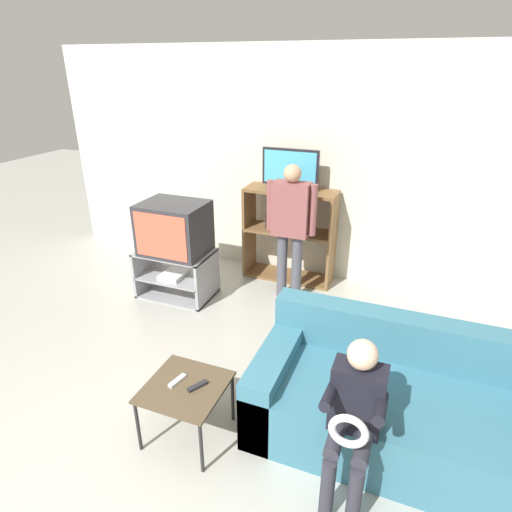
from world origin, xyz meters
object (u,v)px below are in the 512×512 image
at_px(tv_stand, 176,273).
at_px(media_shelf, 289,234).
at_px(television_flat, 290,170).
at_px(remote_control_black, 197,386).
at_px(remote_control_white, 177,381).
at_px(couch, 399,406).
at_px(television_main, 174,228).
at_px(snack_table, 185,391).
at_px(person_seated_child, 354,412).
at_px(person_standing_adult, 291,221).

distance_m(tv_stand, media_shelf, 1.38).
relative_size(television_flat, remote_control_black, 4.45).
distance_m(television_flat, remote_control_white, 2.71).
bearing_deg(couch, remote_control_white, -160.86).
distance_m(television_main, media_shelf, 1.35).
distance_m(snack_table, person_seated_child, 1.13).
bearing_deg(remote_control_white, tv_stand, 134.98).
relative_size(television_main, couch, 0.35).
xyz_separation_m(television_main, remote_control_black, (1.18, -1.70, -0.36)).
xyz_separation_m(tv_stand, television_flat, (1.01, 0.87, 1.05)).
bearing_deg(person_seated_child, remote_control_black, 177.78).
xyz_separation_m(remote_control_white, couch, (1.42, 0.49, -0.16)).
bearing_deg(couch, person_standing_adult, 128.80).
bearing_deg(couch, tv_stand, 154.04).
bearing_deg(media_shelf, snack_table, -88.04).
relative_size(media_shelf, person_standing_adult, 0.74).
bearing_deg(remote_control_white, person_seated_child, 11.47).
height_order(television_flat, remote_control_white, television_flat).
distance_m(media_shelf, person_seated_child, 2.85).
xyz_separation_m(television_main, person_standing_adult, (1.16, 0.40, 0.10)).
relative_size(person_standing_adult, person_seated_child, 1.43).
bearing_deg(remote_control_white, television_flat, 104.07).
height_order(media_shelf, person_standing_adult, person_standing_adult).
relative_size(tv_stand, remote_control_white, 5.60).
height_order(tv_stand, remote_control_white, tv_stand).
distance_m(person_standing_adult, person_seated_child, 2.39).
bearing_deg(snack_table, television_main, 122.64).
relative_size(snack_table, remote_control_black, 3.61).
height_order(remote_control_black, person_seated_child, person_seated_child).
relative_size(television_main, remote_control_white, 4.69).
bearing_deg(media_shelf, remote_control_white, -89.56).
bearing_deg(person_standing_adult, television_flat, 109.76).
distance_m(remote_control_black, couch, 1.37).
xyz_separation_m(television_flat, remote_control_black, (0.19, -2.57, -0.87)).
distance_m(television_flat, person_seated_child, 2.96).
bearing_deg(media_shelf, person_seated_child, -65.22).
relative_size(television_flat, couch, 0.33).
height_order(media_shelf, snack_table, media_shelf).
relative_size(snack_table, person_seated_child, 0.50).
distance_m(remote_control_black, remote_control_white, 0.15).
distance_m(couch, person_seated_child, 0.67).
height_order(media_shelf, couch, media_shelf).
height_order(media_shelf, television_flat, television_flat).
bearing_deg(remote_control_black, tv_stand, 155.16).
xyz_separation_m(couch, person_standing_adult, (-1.29, 1.61, 0.62)).
height_order(television_main, remote_control_white, television_main).
xyz_separation_m(snack_table, person_seated_child, (1.11, -0.02, 0.23)).
relative_size(television_flat, person_seated_child, 0.62).
xyz_separation_m(media_shelf, couch, (1.44, -2.06, -0.29)).
xyz_separation_m(snack_table, remote_control_white, (-0.07, 0.02, 0.05)).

